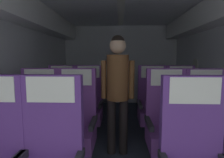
# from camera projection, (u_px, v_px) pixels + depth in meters

# --- Properties ---
(ground) EXTENTS (3.35, 5.60, 0.02)m
(ground) POSITION_uv_depth(u_px,v_px,m) (120.00, 147.00, 2.65)
(ground) COLOR #2D3342
(fuselage_shell) EXTENTS (3.23, 5.25, 2.19)m
(fuselage_shell) POSITION_uv_depth(u_px,v_px,m) (121.00, 39.00, 2.72)
(fuselage_shell) COLOR silver
(fuselage_shell) RESTS_ON ground
(seat_b_left_window) EXTENTS (0.50, 0.50, 1.14)m
(seat_b_left_window) POSITION_uv_depth(u_px,v_px,m) (38.00, 123.00, 2.26)
(seat_b_left_window) COLOR #38383D
(seat_b_left_window) RESTS_ON ground
(seat_b_left_aisle) EXTENTS (0.50, 0.50, 1.14)m
(seat_b_left_aisle) POSITION_uv_depth(u_px,v_px,m) (76.00, 124.00, 2.25)
(seat_b_left_aisle) COLOR #38383D
(seat_b_left_aisle) RESTS_ON ground
(seat_b_right_aisle) EXTENTS (0.50, 0.50, 1.14)m
(seat_b_right_aisle) POSITION_uv_depth(u_px,v_px,m) (206.00, 125.00, 2.19)
(seat_b_right_aisle) COLOR #38383D
(seat_b_right_aisle) RESTS_ON ground
(seat_b_right_window) EXTENTS (0.50, 0.50, 1.14)m
(seat_b_right_window) POSITION_uv_depth(u_px,v_px,m) (166.00, 124.00, 2.22)
(seat_b_right_window) COLOR #38383D
(seat_b_right_window) RESTS_ON ground
(seat_c_left_window) EXTENTS (0.50, 0.50, 1.14)m
(seat_c_left_window) POSITION_uv_depth(u_px,v_px,m) (61.00, 105.00, 3.15)
(seat_c_left_window) COLOR #38383D
(seat_c_left_window) RESTS_ON ground
(seat_c_left_aisle) EXTENTS (0.50, 0.50, 1.14)m
(seat_c_left_aisle) POSITION_uv_depth(u_px,v_px,m) (88.00, 105.00, 3.11)
(seat_c_left_aisle) COLOR #38383D
(seat_c_left_aisle) RESTS_ON ground
(seat_c_right_aisle) EXTENTS (0.50, 0.50, 1.14)m
(seat_c_right_aisle) POSITION_uv_depth(u_px,v_px,m) (181.00, 106.00, 3.06)
(seat_c_right_aisle) COLOR #38383D
(seat_c_right_aisle) RESTS_ON ground
(seat_c_right_window) EXTENTS (0.50, 0.50, 1.14)m
(seat_c_right_window) POSITION_uv_depth(u_px,v_px,m) (152.00, 106.00, 3.09)
(seat_c_right_window) COLOR #38383D
(seat_c_right_window) RESTS_ON ground
(flight_attendant) EXTENTS (0.43, 0.28, 1.56)m
(flight_attendant) POSITION_uv_depth(u_px,v_px,m) (118.00, 83.00, 2.36)
(flight_attendant) COLOR black
(flight_attendant) RESTS_ON ground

